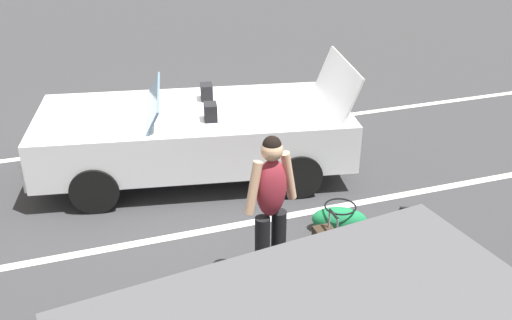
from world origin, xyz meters
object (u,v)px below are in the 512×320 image
suitcase_small_carryon (326,253)px  traveler_person (271,205)px  suitcase_large_black (364,291)px  suitcase_medium_bright (403,264)px  convertible_car (180,135)px  duffel_bag (339,219)px

suitcase_small_carryon → traveler_person: size_ratio=0.44×
suitcase_large_black → suitcase_small_carryon: size_ratio=1.02×
suitcase_large_black → suitcase_small_carryon: bearing=-107.9°
suitcase_large_black → suitcase_medium_bright: suitcase_medium_bright is taller
suitcase_small_carryon → convertible_car: bearing=-69.8°
convertible_car → suitcase_small_carryon: size_ratio=6.03×
convertible_car → suitcase_large_black: bearing=116.0°
convertible_car → suitcase_large_black: size_ratio=5.92×
suitcase_medium_bright → suitcase_large_black: bearing=141.9°
convertible_car → traveler_person: bearing=108.1°
suitcase_medium_bright → duffel_bag: suitcase_medium_bright is taller
suitcase_large_black → duffel_bag: bearing=-126.6°
suitcase_small_carryon → duffel_bag: (-0.49, -0.67, -0.09)m
convertible_car → suitcase_medium_bright: convertible_car is taller
convertible_car → suitcase_small_carryon: convertible_car is taller
duffel_bag → traveler_person: size_ratio=0.43×
suitcase_small_carryon → suitcase_large_black: bearing=91.0°
suitcase_medium_bright → traveler_person: size_ratio=0.61×
suitcase_large_black → duffel_bag: 1.55m
suitcase_small_carryon → traveler_person: traveler_person is taller
suitcase_large_black → suitcase_small_carryon: suitcase_large_black is taller
suitcase_medium_bright → suitcase_small_carryon: (0.60, -0.49, -0.06)m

